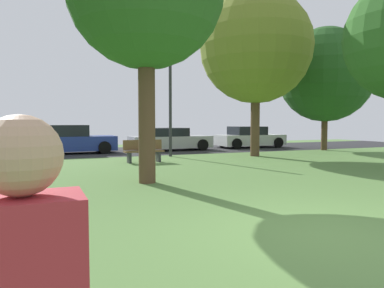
# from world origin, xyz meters

# --- Properties ---
(ground_plane) EXTENTS (44.00, 44.00, 0.00)m
(ground_plane) POSITION_xyz_m (0.00, 0.00, 0.00)
(ground_plane) COLOR #5B8442
(road_strip) EXTENTS (44.00, 6.40, 0.01)m
(road_strip) POSITION_xyz_m (0.00, 16.00, 0.00)
(road_strip) COLOR #28282B
(road_strip) RESTS_ON ground_plane
(oak_tree_right) EXTENTS (5.26, 5.26, 7.75)m
(oak_tree_right) POSITION_xyz_m (5.76, 10.81, 5.11)
(oak_tree_right) COLOR brown
(oak_tree_right) RESTS_ON ground_plane
(birch_tree_lone) EXTENTS (5.33, 5.33, 6.96)m
(birch_tree_lone) POSITION_xyz_m (11.45, 12.41, 4.29)
(birch_tree_lone) COLOR brown
(birch_tree_lone) RESTS_ON ground_plane
(parked_car_blue) EXTENTS (4.49, 2.00, 1.46)m
(parked_car_blue) POSITION_xyz_m (-2.25, 15.64, 0.67)
(parked_car_blue) COLOR #233893
(parked_car_blue) RESTS_ON ground_plane
(parked_car_silver) EXTENTS (4.58, 2.08, 1.28)m
(parked_car_silver) POSITION_xyz_m (3.19, 15.70, 0.60)
(parked_car_silver) COLOR #B7B7BC
(parked_car_silver) RESTS_ON ground_plane
(parked_car_white) EXTENTS (4.27, 2.04, 1.33)m
(parked_car_white) POSITION_xyz_m (8.63, 15.93, 0.61)
(parked_car_white) COLOR white
(parked_car_white) RESTS_ON ground_plane
(park_bench) EXTENTS (1.60, 0.45, 0.90)m
(park_bench) POSITION_xyz_m (0.15, 10.24, 0.46)
(park_bench) COLOR brown
(park_bench) RESTS_ON ground_plane
(street_lamp_post) EXTENTS (0.14, 0.14, 4.50)m
(street_lamp_post) POSITION_xyz_m (2.00, 12.20, 2.25)
(street_lamp_post) COLOR #2D2D33
(street_lamp_post) RESTS_ON ground_plane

